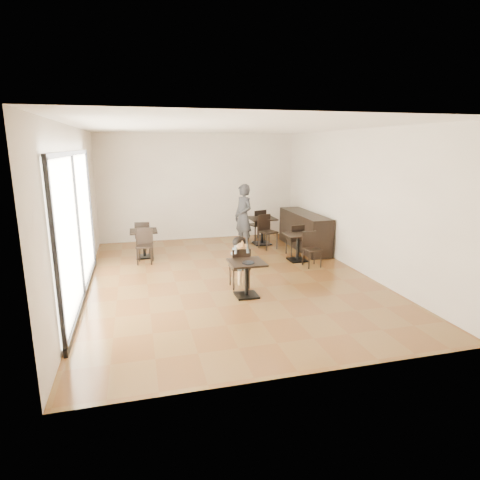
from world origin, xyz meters
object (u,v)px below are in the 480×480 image
object	(u,v)px
adult_patron	(243,217)
chair_mid_a	(295,239)
child_table	(247,279)
chair_left_b	(145,246)
child	(239,262)
cafe_table_mid	(298,247)
cafe_table_left	(144,244)
chair_back_a	(257,225)
chair_mid_b	(312,250)
child_chair	(239,267)
cafe_table_back	(262,231)
chair_back_b	(268,232)
chair_left_a	(143,237)

from	to	relation	value
adult_patron	chair_mid_a	xyz separation A→B (m)	(1.12, -1.05, -0.49)
child_table	chair_left_b	distance (m)	3.32
child	cafe_table_mid	world-z (taller)	child
child_table	cafe_table_left	bearing A→B (deg)	118.68
chair_left_b	chair_back_a	distance (m)	3.79
child_table	chair_mid_a	size ratio (longest dim) A/B	0.84
chair_left_b	chair_back_a	size ratio (longest dim) A/B	0.91
cafe_table_left	chair_left_b	world-z (taller)	chair_left_b
chair_mid_b	chair_back_a	distance (m)	3.04
child_table	child_chair	world-z (taller)	child_chair
cafe_table_back	chair_mid_b	distance (m)	2.49
cafe_table_back	adult_patron	bearing A→B (deg)	-155.22
chair_back_a	chair_back_b	distance (m)	1.10
chair_mid_b	chair_back_b	xyz separation A→B (m)	(-0.47, 1.90, 0.06)
child	chair_back_b	distance (m)	3.24
child_chair	chair_left_a	xyz separation A→B (m)	(-1.82, 3.33, 0.01)
child_table	child_chair	xyz separation A→B (m)	(0.00, 0.55, 0.07)
cafe_table_left	child_chair	bearing A→B (deg)	-56.76
child_chair	chair_back_a	world-z (taller)	chair_back_a
cafe_table_mid	child_chair	bearing A→B (deg)	-141.92
cafe_table_back	chair_back_b	world-z (taller)	chair_back_b
adult_patron	cafe_table_back	xyz separation A→B (m)	(0.65, 0.30, -0.51)
child	chair_left_a	bearing A→B (deg)	118.68
cafe_table_mid	chair_mid_a	size ratio (longest dim) A/B	0.83
child_chair	chair_back_b	distance (m)	3.24
child	chair_left_a	xyz separation A→B (m)	(-1.82, 3.33, -0.10)
adult_patron	chair_mid_a	distance (m)	1.61
child_table	chair_left_a	size ratio (longest dim) A/B	0.81
chair_mid_b	chair_back_b	distance (m)	1.96
chair_mid_a	cafe_table_mid	bearing A→B (deg)	71.30
cafe_table_left	chair_mid_a	world-z (taller)	chair_mid_a
child_table	adult_patron	bearing A→B (deg)	75.87
cafe_table_left	cafe_table_back	bearing A→B (deg)	10.15
chair_left_a	chair_back_a	distance (m)	3.44
chair_left_a	chair_back_a	bearing A→B (deg)	-161.77
cafe_table_left	chair_mid_b	bearing A→B (deg)	-25.52
child_table	cafe_table_left	size ratio (longest dim) A/B	0.97
child_table	child	size ratio (longest dim) A/B	0.66
cafe_table_mid	cafe_table_left	size ratio (longest dim) A/B	0.96
cafe_table_left	chair_back_b	size ratio (longest dim) A/B	0.76
chair_left_a	chair_mid_a	bearing A→B (deg)	169.57
chair_back_b	adult_patron	bearing A→B (deg)	139.62
cafe_table_mid	chair_left_a	distance (m)	4.15
chair_mid_b	chair_back_b	bearing A→B (deg)	99.41
cafe_table_back	chair_left_a	distance (m)	3.39
child_table	cafe_table_left	xyz separation A→B (m)	(-1.82, 3.33, 0.01)
child_chair	cafe_table_back	xyz separation A→B (m)	(1.57, 3.39, -0.02)
child_chair	chair_back_b	world-z (taller)	chair_back_b
chair_mid_a	chair_back_b	xyz separation A→B (m)	(-0.47, 0.80, 0.06)
chair_mid_b	adult_patron	bearing A→B (deg)	113.03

